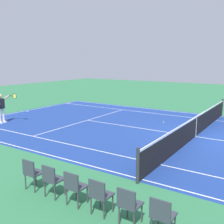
{
  "coord_description": "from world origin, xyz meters",
  "views": [
    {
      "loc": [
        -3.34,
        12.29,
        3.5
      ],
      "look_at": [
        4.03,
        0.95,
        0.9
      ],
      "focal_mm": 43.22,
      "sensor_mm": 36.0,
      "label": 1
    }
  ],
  "objects_px": {
    "tennis_net": "(196,126)",
    "tennis_ball": "(164,122)",
    "spectator_chair_4": "(52,178)",
    "spectator_chair_1": "(129,203)",
    "spectator_chair_2": "(100,194)",
    "spectator_chair_5": "(32,172)",
    "spectator_chair_0": "(162,214)",
    "tennis_player_near": "(1,107)",
    "spectator_chair_3": "(74,186)"
  },
  "relations": [
    {
      "from": "spectator_chair_1",
      "to": "spectator_chair_2",
      "type": "distance_m",
      "value": 0.75
    },
    {
      "from": "spectator_chair_3",
      "to": "spectator_chair_4",
      "type": "distance_m",
      "value": 0.75
    },
    {
      "from": "tennis_ball",
      "to": "spectator_chair_5",
      "type": "height_order",
      "value": "spectator_chair_5"
    },
    {
      "from": "tennis_ball",
      "to": "spectator_chair_5",
      "type": "bearing_deg",
      "value": 90.67
    },
    {
      "from": "tennis_net",
      "to": "spectator_chair_3",
      "type": "distance_m",
      "value": 7.74
    },
    {
      "from": "tennis_ball",
      "to": "spectator_chair_2",
      "type": "height_order",
      "value": "spectator_chair_2"
    },
    {
      "from": "tennis_ball",
      "to": "spectator_chair_2",
      "type": "bearing_deg",
      "value": 103.93
    },
    {
      "from": "tennis_player_near",
      "to": "spectator_chair_3",
      "type": "relative_size",
      "value": 1.93
    },
    {
      "from": "tennis_net",
      "to": "tennis_player_near",
      "type": "relative_size",
      "value": 6.89
    },
    {
      "from": "spectator_chair_1",
      "to": "spectator_chair_2",
      "type": "height_order",
      "value": "same"
    },
    {
      "from": "tennis_net",
      "to": "spectator_chair_4",
      "type": "xyz_separation_m",
      "value": [
        1.48,
        7.71,
        0.03
      ]
    },
    {
      "from": "tennis_player_near",
      "to": "spectator_chair_2",
      "type": "height_order",
      "value": "tennis_player_near"
    },
    {
      "from": "spectator_chair_1",
      "to": "spectator_chair_3",
      "type": "bearing_deg",
      "value": 0.0
    },
    {
      "from": "tennis_player_near",
      "to": "tennis_ball",
      "type": "distance_m",
      "value": 9.23
    },
    {
      "from": "spectator_chair_3",
      "to": "spectator_chair_4",
      "type": "bearing_deg",
      "value": 0.0
    },
    {
      "from": "tennis_player_near",
      "to": "spectator_chair_0",
      "type": "bearing_deg",
      "value": 158.56
    },
    {
      "from": "spectator_chair_0",
      "to": "spectator_chair_5",
      "type": "bearing_deg",
      "value": 0.0
    },
    {
      "from": "spectator_chair_2",
      "to": "spectator_chair_5",
      "type": "bearing_deg",
      "value": 0.0
    },
    {
      "from": "tennis_net",
      "to": "tennis_ball",
      "type": "relative_size",
      "value": 177.27
    },
    {
      "from": "spectator_chair_1",
      "to": "tennis_net",
      "type": "bearing_deg",
      "value": -84.18
    },
    {
      "from": "spectator_chair_1",
      "to": "spectator_chair_3",
      "type": "height_order",
      "value": "same"
    },
    {
      "from": "spectator_chair_2",
      "to": "spectator_chair_5",
      "type": "distance_m",
      "value": 2.26
    },
    {
      "from": "tennis_net",
      "to": "spectator_chair_2",
      "type": "height_order",
      "value": "tennis_net"
    },
    {
      "from": "spectator_chair_2",
      "to": "spectator_chair_4",
      "type": "height_order",
      "value": "same"
    },
    {
      "from": "spectator_chair_3",
      "to": "spectator_chair_5",
      "type": "xyz_separation_m",
      "value": [
        1.51,
        0.0,
        0.0
      ]
    },
    {
      "from": "tennis_net",
      "to": "spectator_chair_4",
      "type": "bearing_deg",
      "value": 79.16
    },
    {
      "from": "tennis_net",
      "to": "spectator_chair_2",
      "type": "xyz_separation_m",
      "value": [
        -0.03,
        7.71,
        0.03
      ]
    },
    {
      "from": "tennis_net",
      "to": "spectator_chair_5",
      "type": "xyz_separation_m",
      "value": [
        2.23,
        7.71,
        0.03
      ]
    },
    {
      "from": "spectator_chair_1",
      "to": "spectator_chair_5",
      "type": "bearing_deg",
      "value": 0.0
    },
    {
      "from": "spectator_chair_0",
      "to": "spectator_chair_1",
      "type": "distance_m",
      "value": 0.75
    },
    {
      "from": "spectator_chair_5",
      "to": "spectator_chair_1",
      "type": "bearing_deg",
      "value": 180.0
    },
    {
      "from": "spectator_chair_0",
      "to": "spectator_chair_4",
      "type": "distance_m",
      "value": 3.02
    },
    {
      "from": "spectator_chair_1",
      "to": "spectator_chair_5",
      "type": "relative_size",
      "value": 1.0
    },
    {
      "from": "tennis_net",
      "to": "spectator_chair_4",
      "type": "relative_size",
      "value": 13.3
    },
    {
      "from": "tennis_ball",
      "to": "spectator_chair_1",
      "type": "xyz_separation_m",
      "value": [
        -3.13,
        9.57,
        0.49
      ]
    },
    {
      "from": "spectator_chair_4",
      "to": "spectator_chair_1",
      "type": "bearing_deg",
      "value": 180.0
    },
    {
      "from": "spectator_chair_0",
      "to": "tennis_net",
      "type": "bearing_deg",
      "value": -78.71
    },
    {
      "from": "spectator_chair_3",
      "to": "spectator_chair_5",
      "type": "bearing_deg",
      "value": 0.0
    },
    {
      "from": "tennis_player_near",
      "to": "spectator_chair_4",
      "type": "relative_size",
      "value": 1.93
    },
    {
      "from": "spectator_chair_1",
      "to": "spectator_chair_4",
      "type": "xyz_separation_m",
      "value": [
        2.26,
        0.0,
        0.0
      ]
    },
    {
      "from": "spectator_chair_3",
      "to": "spectator_chair_5",
      "type": "distance_m",
      "value": 1.51
    },
    {
      "from": "spectator_chair_0",
      "to": "spectator_chair_2",
      "type": "bearing_deg",
      "value": 0.0
    },
    {
      "from": "tennis_net",
      "to": "spectator_chair_5",
      "type": "distance_m",
      "value": 8.02
    },
    {
      "from": "spectator_chair_1",
      "to": "spectator_chair_2",
      "type": "xyz_separation_m",
      "value": [
        0.75,
        0.0,
        0.0
      ]
    },
    {
      "from": "tennis_player_near",
      "to": "tennis_ball",
      "type": "xyz_separation_m",
      "value": [
        -7.7,
        -5.02,
        -0.9
      ]
    },
    {
      "from": "spectator_chair_1",
      "to": "spectator_chair_5",
      "type": "distance_m",
      "value": 3.02
    },
    {
      "from": "tennis_net",
      "to": "spectator_chair_0",
      "type": "height_order",
      "value": "tennis_net"
    },
    {
      "from": "tennis_net",
      "to": "spectator_chair_0",
      "type": "relative_size",
      "value": 13.3
    },
    {
      "from": "tennis_ball",
      "to": "spectator_chair_1",
      "type": "height_order",
      "value": "spectator_chair_1"
    },
    {
      "from": "tennis_net",
      "to": "spectator_chair_1",
      "type": "height_order",
      "value": "tennis_net"
    }
  ]
}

